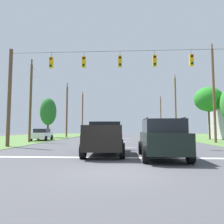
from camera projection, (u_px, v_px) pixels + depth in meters
ground_plane at (117, 171)px, 7.47m from camera, size 120.00×120.00×0.00m
stop_bar_stripe at (119, 158)px, 10.80m from camera, size 16.03×0.45×0.01m
lane_dash_0 at (120, 147)px, 16.78m from camera, size 2.50×0.15×0.01m
lane_dash_1 at (121, 142)px, 24.35m from camera, size 2.50×0.15×0.01m
lane_dash_2 at (122, 138)px, 31.90m from camera, size 2.50×0.15×0.01m
overhead_signal_span at (119, 89)px, 17.12m from camera, size 19.04×0.31×8.43m
pickup_truck at (105, 138)px, 12.44m from camera, size 2.38×5.44×1.95m
suv_black at (162, 138)px, 10.68m from camera, size 2.30×4.84×2.05m
distant_car_crossing_white at (42, 134)px, 26.59m from camera, size 2.32×4.44×1.52m
distant_car_oncoming at (171, 134)px, 28.97m from camera, size 4.45×2.33×1.52m
utility_pole_mid_right at (214, 93)px, 22.42m from camera, size 0.26×1.67×10.95m
utility_pole_far_right at (176, 106)px, 36.82m from camera, size 0.27×1.67×11.24m
utility_pole_near_left at (161, 116)px, 53.14m from camera, size 0.27×1.74×10.06m
utility_pole_far_left at (31, 100)px, 23.48m from camera, size 0.26×1.89×9.56m
utility_pole_distant_right at (67, 111)px, 37.75m from camera, size 0.30×1.89×9.99m
utility_pole_distant_left at (83, 113)px, 52.92m from camera, size 0.31×1.91×11.12m
tree_roadside_right at (48, 112)px, 34.99m from camera, size 2.72×2.72×6.75m
tree_roadside_far_right at (208, 99)px, 29.10m from camera, size 3.87×3.87×7.42m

